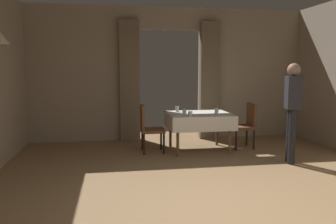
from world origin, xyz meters
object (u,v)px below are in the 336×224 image
chair_mid_left (149,126)px  glass_mid_c (177,109)px  glass_mid_a (217,111)px  glass_mid_b (184,111)px  dining_table_mid (199,118)px  person_waiter_by_doorway (292,104)px  glass_mid_d (190,114)px  chair_mid_right (246,123)px

chair_mid_left → glass_mid_c: 0.76m
glass_mid_a → glass_mid_b: glass_mid_a is taller
dining_table_mid → glass_mid_c: (-0.39, 0.31, 0.15)m
glass_mid_a → person_waiter_by_doorway: bearing=-44.6°
chair_mid_left → glass_mid_a: 1.37m
chair_mid_left → glass_mid_a: size_ratio=8.32×
chair_mid_left → glass_mid_a: chair_mid_left is taller
glass_mid_c → glass_mid_b: bearing=-75.0°
dining_table_mid → person_waiter_by_doorway: (1.35, -1.13, 0.37)m
person_waiter_by_doorway → chair_mid_left: bearing=154.6°
glass_mid_a → dining_table_mid: bearing=159.5°
glass_mid_a → person_waiter_by_doorway: size_ratio=0.06×
chair_mid_left → dining_table_mid: bearing=0.6°
glass_mid_a → glass_mid_b: 0.63m
glass_mid_d → person_waiter_by_doorway: person_waiter_by_doorway is taller
glass_mid_c → dining_table_mid: bearing=-38.6°
glass_mid_c → chair_mid_right: bearing=-10.0°
glass_mid_a → person_waiter_by_doorway: 1.46m
chair_mid_right → glass_mid_a: size_ratio=8.32×
chair_mid_right → chair_mid_left: 2.02m
glass_mid_a → glass_mid_d: bearing=-156.6°
chair_mid_right → glass_mid_d: bearing=-161.0°
glass_mid_b → glass_mid_d: 0.36m
chair_mid_right → chair_mid_left: size_ratio=1.00×
glass_mid_a → glass_mid_c: (-0.71, 0.43, -0.00)m
chair_mid_left → glass_mid_d: chair_mid_left is taller
dining_table_mid → glass_mid_a: size_ratio=11.17×
dining_table_mid → glass_mid_c: 0.52m
dining_table_mid → person_waiter_by_doorway: bearing=-40.0°
chair_mid_right → glass_mid_b: size_ratio=10.21×
glass_mid_a → glass_mid_d: (-0.59, -0.25, -0.01)m
glass_mid_c → chair_mid_left: bearing=-152.7°
dining_table_mid → chair_mid_right: chair_mid_right is taller
dining_table_mid → chair_mid_left: (-1.01, -0.01, -0.14)m
chair_mid_left → glass_mid_b: chair_mid_left is taller
glass_mid_a → glass_mid_d: size_ratio=1.26×
glass_mid_b → glass_mid_d: (0.03, -0.35, -0.00)m
chair_mid_left → glass_mid_b: (0.71, -0.01, 0.28)m
chair_mid_left → glass_mid_d: (0.74, -0.36, 0.28)m
person_waiter_by_doorway → chair_mid_right: bearing=105.8°
chair_mid_right → glass_mid_c: bearing=170.0°
chair_mid_left → glass_mid_d: bearing=-26.1°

